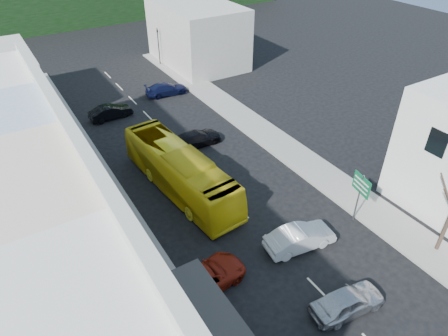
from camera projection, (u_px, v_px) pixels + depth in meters
ground at (276, 246)px, 24.30m from camera, size 120.00×120.00×0.00m
sidewalk_left at (103, 197)px, 28.02m from camera, size 3.00×52.00×0.15m
sidewalk_right at (274, 140)px, 34.45m from camera, size 3.00×52.00×0.15m
shopfront_row at (24, 223)px, 20.13m from camera, size 8.25×30.00×8.00m
distant_block_right at (197, 34)px, 47.95m from camera, size 8.00×12.00×7.00m
bus at (180, 172)px, 27.98m from camera, size 3.57×11.78×3.10m
car_silver at (348, 301)px, 20.19m from camera, size 4.57×2.28×1.40m
car_white at (300, 238)px, 23.85m from camera, size 4.60×2.36×1.40m
car_red at (207, 276)px, 21.49m from camera, size 4.77×2.35×1.40m
car_black_near at (196, 138)px, 33.46m from camera, size 4.56×2.00×1.40m
car_black_far at (111, 111)px, 37.44m from camera, size 4.49×2.04×1.40m
car_navy_far at (166, 88)px, 41.80m from camera, size 4.64×2.23×1.40m
pedestrian_left at (163, 284)px, 20.72m from camera, size 0.51×0.66×1.70m
direction_sign at (358, 198)px, 25.22m from camera, size 0.81×1.68×3.57m
traffic_signal at (159, 47)px, 48.01m from camera, size 0.49×0.91×4.46m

